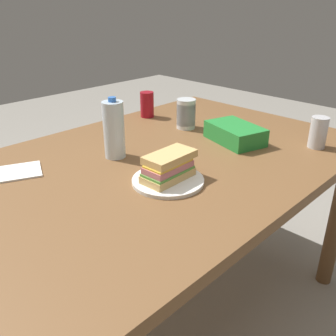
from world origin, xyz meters
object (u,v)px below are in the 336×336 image
at_px(plastic_cup_stack, 186,114).
at_px(water_bottle_tall, 114,130).
at_px(sandwich, 168,167).
at_px(chip_bag, 235,133).
at_px(soda_can_red, 147,105).
at_px(dining_table, 139,187).
at_px(paper_plate, 168,181).
at_px(soda_can_silver, 318,132).

bearing_deg(plastic_cup_stack, water_bottle_tall, -175.32).
bearing_deg(sandwich, plastic_cup_stack, 36.03).
bearing_deg(water_bottle_tall, chip_bag, -27.03).
height_order(sandwich, chip_bag, sandwich).
relative_size(sandwich, soda_can_red, 1.51).
xyz_separation_m(sandwich, soda_can_red, (0.43, 0.57, 0.01)).
relative_size(dining_table, paper_plate, 7.76).
bearing_deg(soda_can_red, paper_plate, -127.40).
height_order(sandwich, soda_can_silver, soda_can_silver).
height_order(soda_can_red, chip_bag, soda_can_red).
bearing_deg(dining_table, soda_can_red, 44.35).
bearing_deg(soda_can_red, chip_bag, -88.45).
bearing_deg(dining_table, soda_can_silver, -30.62).
height_order(sandwich, water_bottle_tall, water_bottle_tall).
bearing_deg(chip_bag, water_bottle_tall, -100.79).
height_order(paper_plate, soda_can_silver, soda_can_silver).
xyz_separation_m(paper_plate, soda_can_silver, (0.62, -0.20, 0.05)).
bearing_deg(soda_can_silver, dining_table, 149.38).
bearing_deg(sandwich, water_bottle_tall, 88.02).
distance_m(sandwich, plastic_cup_stack, 0.54).
height_order(chip_bag, water_bottle_tall, water_bottle_tall).
relative_size(dining_table, soda_can_silver, 14.63).
relative_size(water_bottle_tall, soda_can_silver, 1.82).
bearing_deg(chip_bag, sandwich, -66.05).
height_order(dining_table, plastic_cup_stack, plastic_cup_stack).
xyz_separation_m(dining_table, soda_can_red, (0.42, 0.41, 0.14)).
height_order(soda_can_red, water_bottle_tall, water_bottle_tall).
height_order(chip_bag, soda_can_silver, soda_can_silver).
distance_m(chip_bag, water_bottle_tall, 0.50).
bearing_deg(water_bottle_tall, sandwich, -91.98).
relative_size(sandwich, water_bottle_tall, 0.83).
xyz_separation_m(dining_table, sandwich, (-0.01, -0.16, 0.13)).
bearing_deg(plastic_cup_stack, soda_can_red, 91.08).
bearing_deg(paper_plate, plastic_cup_stack, 35.97).
distance_m(dining_table, chip_bag, 0.46).
xyz_separation_m(soda_can_red, water_bottle_tall, (-0.42, -0.29, 0.04)).
bearing_deg(water_bottle_tall, soda_can_red, 34.03).
bearing_deg(dining_table, water_bottle_tall, 90.39).
bearing_deg(paper_plate, water_bottle_tall, 87.30).
height_order(dining_table, paper_plate, paper_plate).
distance_m(soda_can_red, chip_bag, 0.51).
distance_m(soda_can_red, soda_can_silver, 0.80).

